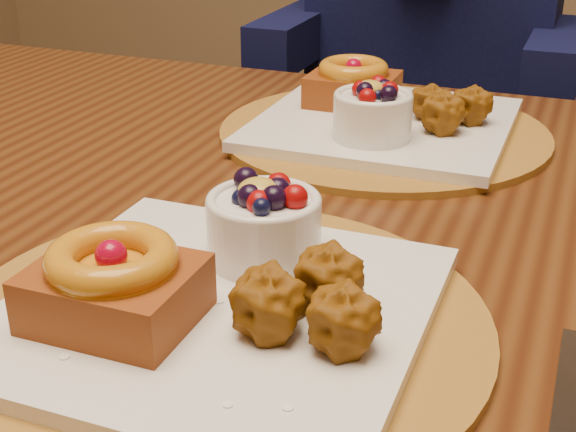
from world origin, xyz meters
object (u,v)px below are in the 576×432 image
(place_setting_near, at_px, (217,294))
(chair_far, at_px, (401,151))
(dining_table, at_px, (320,280))
(place_setting_far, at_px, (381,117))

(place_setting_near, distance_m, chair_far, 1.05)
(dining_table, xyz_separation_m, chair_far, (-0.11, 0.80, -0.15))
(place_setting_far, relative_size, chair_far, 0.40)
(dining_table, distance_m, place_setting_far, 0.24)
(place_setting_far, height_order, chair_far, chair_far)
(dining_table, bearing_deg, place_setting_far, 90.61)
(place_setting_near, xyz_separation_m, place_setting_far, (0.00, 0.43, -0.00))
(place_setting_near, height_order, chair_far, chair_far)
(chair_far, bearing_deg, dining_table, -83.40)
(place_setting_far, xyz_separation_m, chair_far, (-0.11, 0.58, -0.25))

